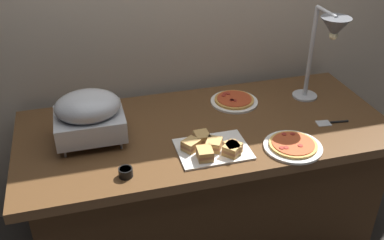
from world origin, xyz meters
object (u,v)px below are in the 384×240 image
(heat_lamp, at_px, (329,36))
(pizza_plate_front, at_px, (234,101))
(pizza_plate_center, at_px, (293,146))
(sandwich_platter, at_px, (213,147))
(sauce_cup_near, at_px, (126,172))
(chafing_dish, at_px, (89,115))
(serving_spatula, at_px, (331,123))

(heat_lamp, relative_size, pizza_plate_front, 2.02)
(pizza_plate_center, distance_m, sandwich_platter, 0.38)
(sandwich_platter, relative_size, sauce_cup_near, 5.43)
(pizza_plate_front, bearing_deg, sauce_cup_near, -143.53)
(pizza_plate_front, relative_size, sauce_cup_near, 4.25)
(chafing_dish, height_order, sandwich_platter, chafing_dish)
(heat_lamp, distance_m, pizza_plate_center, 0.59)
(heat_lamp, bearing_deg, pizza_plate_center, -134.23)
(heat_lamp, height_order, pizza_plate_center, heat_lamp)
(sauce_cup_near, xyz_separation_m, serving_spatula, (1.09, 0.16, -0.02))
(heat_lamp, xyz_separation_m, sandwich_platter, (-0.68, -0.24, -0.39))
(sandwich_platter, xyz_separation_m, sauce_cup_near, (-0.42, -0.08, -0.00))
(serving_spatula, bearing_deg, sandwich_platter, -172.94)
(pizza_plate_center, xyz_separation_m, serving_spatula, (0.30, 0.15, -0.01))
(pizza_plate_center, bearing_deg, serving_spatula, 27.68)
(chafing_dish, xyz_separation_m, heat_lamp, (1.22, -0.01, 0.27))
(chafing_dish, height_order, serving_spatula, chafing_dish)
(heat_lamp, bearing_deg, sandwich_platter, -160.59)
(chafing_dish, xyz_separation_m, sandwich_platter, (0.54, -0.25, -0.12))
(sandwich_platter, distance_m, sauce_cup_near, 0.43)
(serving_spatula, bearing_deg, chafing_dish, 172.30)
(pizza_plate_center, relative_size, sandwich_platter, 0.83)
(sandwich_platter, bearing_deg, pizza_plate_center, -10.73)
(sandwich_platter, xyz_separation_m, serving_spatula, (0.67, 0.08, -0.02))
(pizza_plate_center, bearing_deg, pizza_plate_front, 102.90)
(heat_lamp, distance_m, serving_spatula, 0.44)
(heat_lamp, xyz_separation_m, serving_spatula, (-0.01, -0.16, -0.41))
(chafing_dish, height_order, pizza_plate_front, chafing_dish)
(pizza_plate_front, bearing_deg, sandwich_platter, -121.69)
(serving_spatula, bearing_deg, pizza_plate_center, -152.32)
(pizza_plate_front, height_order, sauce_cup_near, sauce_cup_near)
(chafing_dish, xyz_separation_m, pizza_plate_front, (0.80, 0.18, -0.13))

